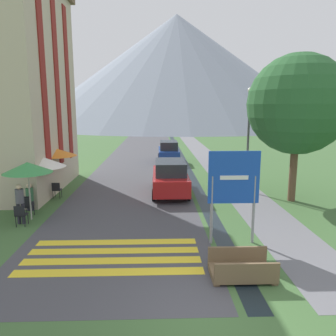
# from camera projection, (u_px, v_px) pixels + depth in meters

# --- Properties ---
(ground_plane) EXTENTS (160.00, 160.00, 0.00)m
(ground_plane) POSITION_uv_depth(u_px,v_px,m) (170.00, 164.00, 26.90)
(ground_plane) COLOR #3D6033
(road) EXTENTS (6.40, 60.00, 0.01)m
(road) POSITION_uv_depth(u_px,v_px,m) (145.00, 149.00, 36.64)
(road) COLOR #424247
(road) RESTS_ON ground_plane
(footpath) EXTENTS (2.20, 60.00, 0.01)m
(footpath) POSITION_uv_depth(u_px,v_px,m) (199.00, 149.00, 36.85)
(footpath) COLOR slate
(footpath) RESTS_ON ground_plane
(drainage_channel) EXTENTS (0.60, 60.00, 0.00)m
(drainage_channel) POSITION_uv_depth(u_px,v_px,m) (177.00, 149.00, 36.77)
(drainage_channel) COLOR black
(drainage_channel) RESTS_ON ground_plane
(crosswalk_marking) EXTENTS (5.44, 2.54, 0.01)m
(crosswalk_marking) POSITION_uv_depth(u_px,v_px,m) (113.00, 256.00, 10.28)
(crosswalk_marking) COLOR yellow
(crosswalk_marking) RESTS_ON ground_plane
(mountain_distant) EXTENTS (78.95, 78.95, 28.74)m
(mountain_distant) POSITION_uv_depth(u_px,v_px,m) (176.00, 71.00, 88.08)
(mountain_distant) COLOR gray
(mountain_distant) RESTS_ON ground_plane
(hotel_building) EXTENTS (6.24, 8.44, 11.95)m
(hotel_building) POSITION_uv_depth(u_px,v_px,m) (2.00, 73.00, 17.56)
(hotel_building) COLOR #BCAD93
(hotel_building) RESTS_ON ground_plane
(road_sign) EXTENTS (1.72, 0.11, 3.19)m
(road_sign) POSITION_uv_depth(u_px,v_px,m) (234.00, 185.00, 10.89)
(road_sign) COLOR gray
(road_sign) RESTS_ON ground_plane
(footbridge) EXTENTS (1.70, 1.10, 0.65)m
(footbridge) POSITION_uv_depth(u_px,v_px,m) (242.00, 269.00, 8.97)
(footbridge) COLOR brown
(footbridge) RESTS_ON ground_plane
(parked_car_near) EXTENTS (1.93, 4.57, 1.82)m
(parked_car_near) POSITION_uv_depth(u_px,v_px,m) (170.00, 177.00, 17.58)
(parked_car_near) COLOR #A31919
(parked_car_near) RESTS_ON ground_plane
(parked_car_far) EXTENTS (1.78, 4.31, 1.82)m
(parked_car_far) POSITION_uv_depth(u_px,v_px,m) (169.00, 152.00, 27.65)
(parked_car_far) COLOR navy
(parked_car_far) RESTS_ON ground_plane
(cafe_chair_near_right) EXTENTS (0.40, 0.40, 0.85)m
(cafe_chair_near_right) POSITION_uv_depth(u_px,v_px,m) (27.00, 205.00, 13.85)
(cafe_chair_near_right) COLOR black
(cafe_chair_near_right) RESTS_ON ground_plane
(cafe_chair_nearest) EXTENTS (0.40, 0.40, 0.85)m
(cafe_chair_nearest) POSITION_uv_depth(u_px,v_px,m) (21.00, 214.00, 12.75)
(cafe_chair_nearest) COLOR black
(cafe_chair_nearest) RESTS_ON ground_plane
(cafe_chair_near_left) EXTENTS (0.40, 0.40, 0.85)m
(cafe_chair_near_left) POSITION_uv_depth(u_px,v_px,m) (27.00, 203.00, 14.12)
(cafe_chair_near_left) COLOR black
(cafe_chair_near_left) RESTS_ON ground_plane
(cafe_chair_far_left) EXTENTS (0.40, 0.40, 0.85)m
(cafe_chair_far_left) POSITION_uv_depth(u_px,v_px,m) (57.00, 189.00, 16.65)
(cafe_chair_far_left) COLOR black
(cafe_chair_far_left) RESTS_ON ground_plane
(cafe_umbrella_front_green) EXTENTS (1.96, 1.96, 2.42)m
(cafe_umbrella_front_green) POSITION_uv_depth(u_px,v_px,m) (28.00, 168.00, 13.25)
(cafe_umbrella_front_green) COLOR #B7B2A8
(cafe_umbrella_front_green) RESTS_ON ground_plane
(cafe_umbrella_middle_white) EXTENTS (2.17, 2.17, 2.28)m
(cafe_umbrella_middle_white) POSITION_uv_depth(u_px,v_px,m) (43.00, 162.00, 15.64)
(cafe_umbrella_middle_white) COLOR #B7B2A8
(cafe_umbrella_middle_white) RESTS_ON ground_plane
(cafe_umbrella_rear_orange) EXTENTS (2.22, 2.22, 2.41)m
(cafe_umbrella_rear_orange) POSITION_uv_depth(u_px,v_px,m) (56.00, 152.00, 17.77)
(cafe_umbrella_rear_orange) COLOR #B7B2A8
(cafe_umbrella_rear_orange) RESTS_ON ground_plane
(person_standing_terrace) EXTENTS (0.32, 0.32, 1.63)m
(person_standing_terrace) POSITION_uv_depth(u_px,v_px,m) (20.00, 201.00, 12.96)
(person_standing_terrace) COLOR #282833
(person_standing_terrace) RESTS_ON ground_plane
(person_seated_far) EXTENTS (0.32, 0.32, 1.25)m
(person_seated_far) POSITION_uv_depth(u_px,v_px,m) (30.00, 196.00, 14.67)
(person_seated_far) COLOR #282833
(person_seated_far) RESTS_ON ground_plane
(streetlamp) EXTENTS (0.28, 0.28, 5.63)m
(streetlamp) POSITION_uv_depth(u_px,v_px,m) (248.00, 132.00, 17.65)
(streetlamp) COLOR #515156
(streetlamp) RESTS_ON ground_plane
(tree_by_path) EXTENTS (4.77, 4.77, 7.12)m
(tree_by_path) POSITION_uv_depth(u_px,v_px,m) (298.00, 105.00, 15.53)
(tree_by_path) COLOR brown
(tree_by_path) RESTS_ON ground_plane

